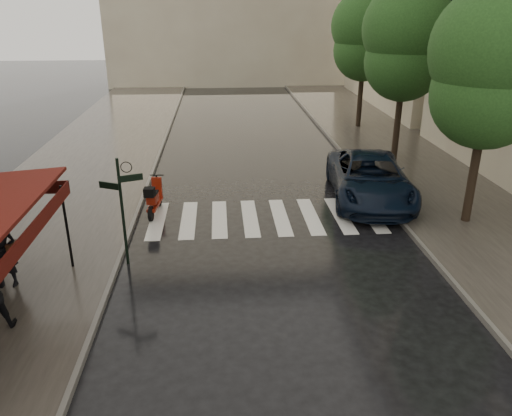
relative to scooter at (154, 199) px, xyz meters
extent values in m
plane|color=black|center=(0.84, -6.62, -0.56)|extent=(120.00, 120.00, 0.00)
cube|color=#38332D|center=(-3.66, 5.38, -0.50)|extent=(6.00, 60.00, 0.12)
cube|color=#38332D|center=(11.09, 5.38, -0.50)|extent=(5.50, 60.00, 0.12)
cube|color=#595651|center=(-0.61, 5.38, -0.49)|extent=(0.12, 60.00, 0.16)
cube|color=#595651|center=(8.29, 5.38, -0.49)|extent=(0.12, 60.00, 0.16)
cube|color=silver|center=(0.14, -0.62, -0.56)|extent=(0.50, 3.20, 0.01)
cube|color=silver|center=(1.19, -0.62, -0.56)|extent=(0.50, 3.20, 0.01)
cube|color=silver|center=(2.24, -0.62, -0.56)|extent=(0.50, 3.20, 0.01)
cube|color=silver|center=(3.29, -0.62, -0.56)|extent=(0.50, 3.20, 0.01)
cube|color=silver|center=(4.34, -0.62, -0.56)|extent=(0.50, 3.20, 0.01)
cube|color=silver|center=(5.39, -0.62, -0.56)|extent=(0.50, 3.20, 0.01)
cube|color=silver|center=(6.44, -0.62, -0.56)|extent=(0.50, 3.20, 0.01)
cube|color=silver|center=(7.49, -0.62, -0.56)|extent=(0.50, 3.20, 0.01)
cube|color=#4D110B|center=(-1.68, -7.12, 1.79)|extent=(0.04, 7.00, 0.35)
cylinder|color=black|center=(-1.81, -3.87, 0.73)|extent=(0.07, 0.07, 2.35)
cylinder|color=black|center=(-0.36, -3.62, 0.99)|extent=(0.08, 0.08, 3.10)
cube|color=black|center=(-0.06, -3.62, 1.99)|extent=(0.62, 0.26, 0.18)
cube|color=black|center=(-0.64, -3.62, 1.79)|extent=(0.56, 0.29, 0.18)
cylinder|color=black|center=(10.44, -1.62, 1.68)|extent=(0.28, 0.28, 4.26)
sphere|color=#1B3D16|center=(10.44, -1.62, 3.74)|extent=(3.40, 3.40, 3.40)
sphere|color=#1B3D16|center=(10.44, -1.62, 5.03)|extent=(3.80, 3.80, 3.80)
sphere|color=#1B3D16|center=(10.44, -1.62, 6.24)|extent=(2.60, 2.60, 2.60)
cylinder|color=black|center=(10.34, 5.38, 1.80)|extent=(0.28, 0.28, 4.48)
sphere|color=#1B3D16|center=(10.34, 5.38, 3.96)|extent=(3.40, 3.40, 3.40)
sphere|color=#1B3D16|center=(10.34, 5.38, 5.32)|extent=(3.80, 3.80, 3.80)
cylinder|color=black|center=(10.54, 12.38, 1.74)|extent=(0.28, 0.28, 4.37)
sphere|color=#1B3D16|center=(10.54, 12.38, 3.85)|extent=(3.40, 3.40, 3.40)
sphere|color=#1B3D16|center=(10.54, 12.38, 5.17)|extent=(3.80, 3.80, 3.80)
sphere|color=#1B3D16|center=(10.54, 12.38, 6.42)|extent=(2.60, 2.60, 2.60)
imported|color=black|center=(-3.17, -4.77, 0.52)|extent=(0.71, 0.47, 1.92)
cube|color=#4D2814|center=(-2.92, -4.77, 0.56)|extent=(0.16, 0.36, 0.41)
cylinder|color=black|center=(-0.06, -0.60, -0.31)|extent=(0.16, 0.52, 0.51)
cylinder|color=black|center=(0.07, 0.73, -0.31)|extent=(0.16, 0.52, 0.51)
cube|color=maroon|center=(0.01, 0.09, -0.22)|extent=(0.44, 1.41, 0.11)
cube|color=maroon|center=(-0.02, -0.17, 0.10)|extent=(0.38, 0.62, 0.30)
cube|color=maroon|center=(0.06, 0.57, 0.18)|extent=(0.35, 0.16, 0.80)
cylinder|color=black|center=(0.07, 0.68, 0.63)|extent=(0.49, 0.09, 0.04)
cube|color=black|center=(-0.06, -0.57, 0.45)|extent=(0.37, 0.35, 0.30)
imported|color=black|center=(7.84, 0.86, 0.26)|extent=(3.43, 6.23, 1.65)
camera|label=1|loc=(2.32, -16.32, 6.23)|focal=35.00mm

